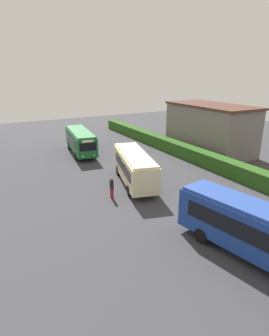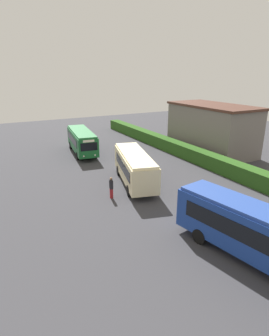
{
  "view_description": "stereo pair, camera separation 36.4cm",
  "coord_description": "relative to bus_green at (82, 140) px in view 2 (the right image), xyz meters",
  "views": [
    {
      "loc": [
        21.95,
        -12.22,
        10.49
      ],
      "look_at": [
        -0.4,
        0.07,
        1.74
      ],
      "focal_mm": 30.36,
      "sensor_mm": 36.0,
      "label": 1
    },
    {
      "loc": [
        22.12,
        -11.9,
        10.49
      ],
      "look_at": [
        -0.4,
        0.07,
        1.74
      ],
      "focal_mm": 30.36,
      "sensor_mm": 36.0,
      "label": 2
    }
  ],
  "objects": [
    {
      "name": "bus_blue",
      "position": [
        26.87,
        1.54,
        0.13
      ],
      "size": [
        10.71,
        4.1,
        3.32
      ],
      "rotation": [
        0.0,
        0.0,
        0.17
      ],
      "color": "navy",
      "rests_on": "ground_plane"
    },
    {
      "name": "person_center",
      "position": [
        14.89,
        -2.27,
        -0.77
      ],
      "size": [
        0.49,
        0.34,
        1.9
      ],
      "rotation": [
        0.0,
        0.0,
        1.39
      ],
      "color": "maroon",
      "rests_on": "ground_plane"
    },
    {
      "name": "bus_cream",
      "position": [
        12.87,
        1.08,
        -0.01
      ],
      "size": [
        9.24,
        4.74,
        3.06
      ],
      "rotation": [
        0.0,
        0.0,
        2.87
      ],
      "color": "beige",
      "rests_on": "ground_plane"
    },
    {
      "name": "hedge_row",
      "position": [
        13.64,
        10.99,
        -0.98
      ],
      "size": [
        55.42,
        1.6,
        1.6
      ],
      "primitive_type": "cube",
      "color": "#29541A",
      "rests_on": "ground_plane"
    },
    {
      "name": "person_left",
      "position": [
        11.84,
        3.38,
        -0.83
      ],
      "size": [
        0.46,
        0.37,
        1.78
      ],
      "rotation": [
        0.0,
        0.0,
        5.01
      ],
      "color": "maroon",
      "rests_on": "ground_plane"
    },
    {
      "name": "depot_building",
      "position": [
        7.34,
        15.71,
        1.41
      ],
      "size": [
        12.52,
        6.11,
        6.35
      ],
      "color": "slate",
      "rests_on": "ground_plane"
    },
    {
      "name": "bus_green",
      "position": [
        0.0,
        0.0,
        0.0
      ],
      "size": [
        9.46,
        3.62,
        3.07
      ],
      "rotation": [
        0.0,
        0.0,
        -0.13
      ],
      "color": "#19602D",
      "rests_on": "ground_plane"
    },
    {
      "name": "ground_plane",
      "position": [
        13.64,
        0.8,
        -1.78
      ],
      "size": [
        86.84,
        86.84,
        0.0
      ],
      "primitive_type": "plane",
      "color": "#38383D"
    }
  ]
}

